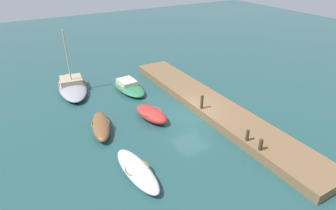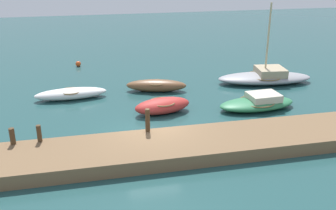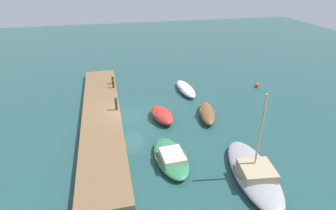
{
  "view_description": "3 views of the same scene",
  "coord_description": "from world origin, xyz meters",
  "px_view_note": "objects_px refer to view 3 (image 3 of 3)",
  "views": [
    {
      "loc": [
        -14.79,
        10.59,
        10.69
      ],
      "look_at": [
        0.45,
        1.71,
        1.18
      ],
      "focal_mm": 30.53,
      "sensor_mm": 36.0,
      "label": 1
    },
    {
      "loc": [
        -2.81,
        -16.16,
        7.89
      ],
      "look_at": [
        1.37,
        2.51,
        0.51
      ],
      "focal_mm": 41.1,
      "sensor_mm": 36.0,
      "label": 2
    },
    {
      "loc": [
        19.84,
        -1.09,
        10.85
      ],
      "look_at": [
        1.39,
        3.15,
        1.39
      ],
      "focal_mm": 29.63,
      "sensor_mm": 36.0,
      "label": 3
    }
  ],
  "objects_px": {
    "rowboat_white": "(186,89)",
    "sailboat_grey": "(254,172)",
    "rowboat_red": "(162,115)",
    "mooring_post_mid_east": "(116,104)",
    "mooring_post_west": "(113,80)",
    "marker_buoy": "(257,85)",
    "rowboat_brown": "(207,113)",
    "motorboat_green": "(171,157)",
    "mooring_post_mid_west": "(113,84)"
  },
  "relations": [
    {
      "from": "rowboat_white",
      "to": "mooring_post_west",
      "type": "relative_size",
      "value": 6.01
    },
    {
      "from": "rowboat_brown",
      "to": "mooring_post_west",
      "type": "relative_size",
      "value": 5.56
    },
    {
      "from": "motorboat_green",
      "to": "rowboat_red",
      "type": "height_order",
      "value": "motorboat_green"
    },
    {
      "from": "sailboat_grey",
      "to": "mooring_post_mid_west",
      "type": "distance_m",
      "value": 15.54
    },
    {
      "from": "rowboat_brown",
      "to": "marker_buoy",
      "type": "bearing_deg",
      "value": 137.92
    },
    {
      "from": "rowboat_red",
      "to": "marker_buoy",
      "type": "relative_size",
      "value": 8.07
    },
    {
      "from": "mooring_post_mid_east",
      "to": "marker_buoy",
      "type": "height_order",
      "value": "mooring_post_mid_east"
    },
    {
      "from": "mooring_post_west",
      "to": "rowboat_brown",
      "type": "bearing_deg",
      "value": 43.36
    },
    {
      "from": "mooring_post_west",
      "to": "marker_buoy",
      "type": "relative_size",
      "value": 1.74
    },
    {
      "from": "rowboat_white",
      "to": "mooring_post_mid_east",
      "type": "xyz_separation_m",
      "value": [
        3.47,
        -6.77,
        0.8
      ]
    },
    {
      "from": "motorboat_green",
      "to": "mooring_post_mid_east",
      "type": "distance_m",
      "value": 7.31
    },
    {
      "from": "sailboat_grey",
      "to": "mooring_post_mid_west",
      "type": "xyz_separation_m",
      "value": [
        -13.81,
        -7.11,
        0.54
      ]
    },
    {
      "from": "rowboat_brown",
      "to": "sailboat_grey",
      "type": "height_order",
      "value": "sailboat_grey"
    },
    {
      "from": "rowboat_white",
      "to": "mooring_post_mid_west",
      "type": "relative_size",
      "value": 5.77
    },
    {
      "from": "sailboat_grey",
      "to": "mooring_post_mid_east",
      "type": "bearing_deg",
      "value": -135.07
    },
    {
      "from": "rowboat_white",
      "to": "rowboat_brown",
      "type": "distance_m",
      "value": 5.22
    },
    {
      "from": "mooring_post_west",
      "to": "marker_buoy",
      "type": "xyz_separation_m",
      "value": [
        2.68,
        14.1,
        -0.74
      ]
    },
    {
      "from": "motorboat_green",
      "to": "rowboat_white",
      "type": "xyz_separation_m",
      "value": [
        -10.14,
        3.89,
        -0.02
      ]
    },
    {
      "from": "motorboat_green",
      "to": "sailboat_grey",
      "type": "height_order",
      "value": "sailboat_grey"
    },
    {
      "from": "rowboat_red",
      "to": "mooring_post_west",
      "type": "xyz_separation_m",
      "value": [
        -7.09,
        -3.42,
        0.52
      ]
    },
    {
      "from": "motorboat_green",
      "to": "mooring_post_west",
      "type": "xyz_separation_m",
      "value": [
        -12.38,
        -2.88,
        0.6
      ]
    },
    {
      "from": "rowboat_white",
      "to": "sailboat_grey",
      "type": "relative_size",
      "value": 0.66
    },
    {
      "from": "rowboat_red",
      "to": "marker_buoy",
      "type": "bearing_deg",
      "value": 102.2
    },
    {
      "from": "rowboat_red",
      "to": "mooring_post_west",
      "type": "distance_m",
      "value": 7.89
    },
    {
      "from": "rowboat_red",
      "to": "mooring_post_mid_east",
      "type": "height_order",
      "value": "mooring_post_mid_east"
    },
    {
      "from": "mooring_post_mid_west",
      "to": "sailboat_grey",
      "type": "bearing_deg",
      "value": 27.23
    },
    {
      "from": "rowboat_brown",
      "to": "mooring_post_mid_east",
      "type": "distance_m",
      "value": 7.29
    },
    {
      "from": "motorboat_green",
      "to": "marker_buoy",
      "type": "relative_size",
      "value": 10.92
    },
    {
      "from": "rowboat_red",
      "to": "rowboat_white",
      "type": "bearing_deg",
      "value": 135.15
    },
    {
      "from": "motorboat_green",
      "to": "mooring_post_mid_west",
      "type": "distance_m",
      "value": 11.68
    },
    {
      "from": "motorboat_green",
      "to": "mooring_post_mid_east",
      "type": "bearing_deg",
      "value": -159.69
    },
    {
      "from": "rowboat_brown",
      "to": "mooring_post_west",
      "type": "xyz_separation_m",
      "value": [
        -7.45,
        -7.04,
        0.57
      ]
    },
    {
      "from": "mooring_post_west",
      "to": "marker_buoy",
      "type": "bearing_deg",
      "value": 79.23
    },
    {
      "from": "motorboat_green",
      "to": "rowboat_brown",
      "type": "xyz_separation_m",
      "value": [
        -4.93,
        4.16,
        0.03
      ]
    },
    {
      "from": "rowboat_white",
      "to": "mooring_post_mid_east",
      "type": "relative_size",
      "value": 3.98
    },
    {
      "from": "mooring_post_west",
      "to": "rowboat_red",
      "type": "bearing_deg",
      "value": 25.74
    },
    {
      "from": "marker_buoy",
      "to": "rowboat_white",
      "type": "bearing_deg",
      "value": -93.49
    },
    {
      "from": "mooring_post_mid_west",
      "to": "marker_buoy",
      "type": "height_order",
      "value": "mooring_post_mid_west"
    },
    {
      "from": "mooring_post_west",
      "to": "marker_buoy",
      "type": "height_order",
      "value": "mooring_post_west"
    },
    {
      "from": "mooring_post_west",
      "to": "sailboat_grey",
      "type": "bearing_deg",
      "value": 25.53
    },
    {
      "from": "rowboat_brown",
      "to": "mooring_post_mid_west",
      "type": "distance_m",
      "value": 9.52
    },
    {
      "from": "motorboat_green",
      "to": "rowboat_brown",
      "type": "relative_size",
      "value": 1.13
    },
    {
      "from": "sailboat_grey",
      "to": "rowboat_red",
      "type": "bearing_deg",
      "value": -147.48
    },
    {
      "from": "mooring_post_mid_east",
      "to": "marker_buoy",
      "type": "distance_m",
      "value": 14.45
    },
    {
      "from": "mooring_post_mid_west",
      "to": "mooring_post_mid_east",
      "type": "height_order",
      "value": "mooring_post_mid_east"
    },
    {
      "from": "rowboat_brown",
      "to": "sailboat_grey",
      "type": "bearing_deg",
      "value": 14.48
    },
    {
      "from": "mooring_post_west",
      "to": "marker_buoy",
      "type": "distance_m",
      "value": 14.37
    },
    {
      "from": "rowboat_white",
      "to": "sailboat_grey",
      "type": "height_order",
      "value": "sailboat_grey"
    },
    {
      "from": "marker_buoy",
      "to": "rowboat_brown",
      "type": "bearing_deg",
      "value": -55.99
    },
    {
      "from": "rowboat_white",
      "to": "sailboat_grey",
      "type": "bearing_deg",
      "value": -1.44
    }
  ]
}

